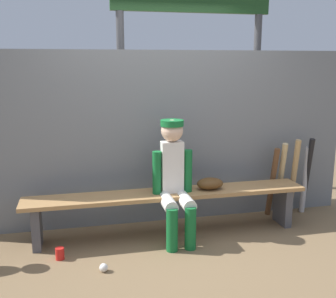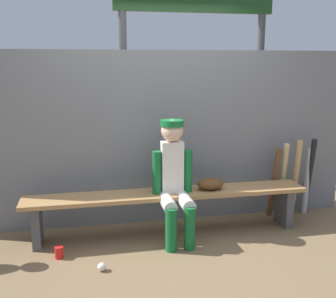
{
  "view_description": "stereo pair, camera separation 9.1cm",
  "coord_description": "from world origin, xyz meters",
  "px_view_note": "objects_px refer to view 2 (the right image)",
  "views": [
    {
      "loc": [
        -0.9,
        -3.89,
        1.76
      ],
      "look_at": [
        0.0,
        0.0,
        0.91
      ],
      "focal_mm": 43.73,
      "sensor_mm": 36.0,
      "label": 1
    },
    {
      "loc": [
        -0.81,
        -3.91,
        1.76
      ],
      "look_at": [
        0.0,
        0.0,
        0.91
      ],
      "focal_mm": 43.73,
      "sensor_mm": 36.0,
      "label": 2
    }
  ],
  "objects_px": {
    "scoreboard": "(199,0)",
    "cup_on_ground": "(59,252)",
    "bat_aluminum_silver": "(307,181)",
    "bat_wood_natural": "(282,179)",
    "bat_wood_dark": "(274,183)",
    "bat_wood_tan": "(296,178)",
    "dugout_bench": "(168,201)",
    "player_seated": "(174,176)",
    "baseball": "(102,267)",
    "cup_on_bench": "(184,185)",
    "baseball_glove": "(210,184)",
    "bat_aluminum_black": "(309,177)"
  },
  "relations": [
    {
      "from": "scoreboard",
      "to": "cup_on_ground",
      "type": "bearing_deg",
      "value": -135.84
    },
    {
      "from": "bat_aluminum_silver",
      "to": "bat_wood_natural",
      "type": "bearing_deg",
      "value": 177.05
    },
    {
      "from": "bat_wood_dark",
      "to": "bat_wood_tan",
      "type": "xyz_separation_m",
      "value": [
        0.27,
        -0.0,
        0.05
      ]
    },
    {
      "from": "dugout_bench",
      "to": "bat_aluminum_silver",
      "type": "xyz_separation_m",
      "value": [
        1.71,
        0.25,
        0.04
      ]
    },
    {
      "from": "player_seated",
      "to": "cup_on_ground",
      "type": "relative_size",
      "value": 10.95
    },
    {
      "from": "scoreboard",
      "to": "bat_wood_natural",
      "type": "bearing_deg",
      "value": -58.54
    },
    {
      "from": "player_seated",
      "to": "scoreboard",
      "type": "relative_size",
      "value": 0.33
    },
    {
      "from": "dugout_bench",
      "to": "scoreboard",
      "type": "height_order",
      "value": "scoreboard"
    },
    {
      "from": "baseball",
      "to": "player_seated",
      "type": "bearing_deg",
      "value": 34.93
    },
    {
      "from": "bat_wood_tan",
      "to": "cup_on_ground",
      "type": "xyz_separation_m",
      "value": [
        -2.63,
        -0.55,
        -0.4
      ]
    },
    {
      "from": "dugout_bench",
      "to": "bat_wood_natural",
      "type": "height_order",
      "value": "bat_wood_natural"
    },
    {
      "from": "bat_aluminum_silver",
      "to": "cup_on_bench",
      "type": "distance_m",
      "value": 1.56
    },
    {
      "from": "bat_aluminum_silver",
      "to": "scoreboard",
      "type": "distance_m",
      "value": 2.63
    },
    {
      "from": "bat_wood_dark",
      "to": "cup_on_ground",
      "type": "xyz_separation_m",
      "value": [
        -2.37,
        -0.55,
        -0.36
      ]
    },
    {
      "from": "bat_wood_dark",
      "to": "cup_on_ground",
      "type": "bearing_deg",
      "value": -166.9
    },
    {
      "from": "cup_on_ground",
      "to": "scoreboard",
      "type": "relative_size",
      "value": 0.03
    },
    {
      "from": "bat_wood_natural",
      "to": "baseball",
      "type": "distance_m",
      "value": 2.34
    },
    {
      "from": "dugout_bench",
      "to": "baseball_glove",
      "type": "bearing_deg",
      "value": 0.0
    },
    {
      "from": "dugout_bench",
      "to": "baseball_glove",
      "type": "xyz_separation_m",
      "value": [
        0.45,
        0.0,
        0.15
      ]
    },
    {
      "from": "dugout_bench",
      "to": "bat_wood_tan",
      "type": "distance_m",
      "value": 1.57
    },
    {
      "from": "baseball_glove",
      "to": "bat_aluminum_silver",
      "type": "relative_size",
      "value": 0.35
    },
    {
      "from": "baseball_glove",
      "to": "bat_wood_tan",
      "type": "relative_size",
      "value": 0.31
    },
    {
      "from": "baseball_glove",
      "to": "cup_on_bench",
      "type": "xyz_separation_m",
      "value": [
        -0.28,
        0.04,
        -0.01
      ]
    },
    {
      "from": "player_seated",
      "to": "bat_wood_tan",
      "type": "xyz_separation_m",
      "value": [
        1.51,
        0.34,
        -0.2
      ]
    },
    {
      "from": "bat_wood_tan",
      "to": "cup_on_bench",
      "type": "height_order",
      "value": "bat_wood_tan"
    },
    {
      "from": "player_seated",
      "to": "bat_aluminum_black",
      "type": "xyz_separation_m",
      "value": [
        1.68,
        0.35,
        -0.2
      ]
    },
    {
      "from": "bat_wood_natural",
      "to": "cup_on_bench",
      "type": "height_order",
      "value": "bat_wood_natural"
    },
    {
      "from": "bat_aluminum_silver",
      "to": "cup_on_ground",
      "type": "height_order",
      "value": "bat_aluminum_silver"
    },
    {
      "from": "player_seated",
      "to": "bat_wood_natural",
      "type": "xyz_separation_m",
      "value": [
        1.36,
        0.38,
        -0.22
      ]
    },
    {
      "from": "baseball",
      "to": "bat_wood_natural",
      "type": "bearing_deg",
      "value": 23.1
    },
    {
      "from": "player_seated",
      "to": "bat_wood_natural",
      "type": "height_order",
      "value": "player_seated"
    },
    {
      "from": "bat_wood_dark",
      "to": "cup_on_bench",
      "type": "height_order",
      "value": "bat_wood_dark"
    },
    {
      "from": "player_seated",
      "to": "bat_aluminum_black",
      "type": "distance_m",
      "value": 1.73
    },
    {
      "from": "dugout_bench",
      "to": "cup_on_ground",
      "type": "relative_size",
      "value": 26.36
    },
    {
      "from": "baseball",
      "to": "cup_on_ground",
      "type": "bearing_deg",
      "value": 139.31
    },
    {
      "from": "bat_aluminum_black",
      "to": "cup_on_bench",
      "type": "relative_size",
      "value": 8.28
    },
    {
      "from": "bat_wood_natural",
      "to": "bat_aluminum_black",
      "type": "bearing_deg",
      "value": -4.06
    },
    {
      "from": "cup_on_ground",
      "to": "baseball",
      "type": "bearing_deg",
      "value": -40.69
    },
    {
      "from": "dugout_bench",
      "to": "scoreboard",
      "type": "xyz_separation_m",
      "value": [
        0.7,
        1.41,
        2.17
      ]
    },
    {
      "from": "bat_aluminum_silver",
      "to": "bat_aluminum_black",
      "type": "relative_size",
      "value": 0.88
    },
    {
      "from": "bat_wood_tan",
      "to": "cup_on_ground",
      "type": "bearing_deg",
      "value": -168.24
    },
    {
      "from": "dugout_bench",
      "to": "baseball",
      "type": "relative_size",
      "value": 39.19
    },
    {
      "from": "bat_aluminum_black",
      "to": "cup_on_ground",
      "type": "bearing_deg",
      "value": -168.71
    },
    {
      "from": "dugout_bench",
      "to": "bat_aluminum_silver",
      "type": "distance_m",
      "value": 1.73
    },
    {
      "from": "bat_wood_natural",
      "to": "bat_wood_tan",
      "type": "distance_m",
      "value": 0.15
    },
    {
      "from": "baseball_glove",
      "to": "bat_aluminum_silver",
      "type": "distance_m",
      "value": 1.29
    },
    {
      "from": "bat_aluminum_silver",
      "to": "cup_on_ground",
      "type": "xyz_separation_m",
      "value": [
        -2.8,
        -0.57,
        -0.35
      ]
    },
    {
      "from": "baseball_glove",
      "to": "cup_on_ground",
      "type": "height_order",
      "value": "baseball_glove"
    },
    {
      "from": "dugout_bench",
      "to": "bat_wood_dark",
      "type": "height_order",
      "value": "bat_wood_dark"
    },
    {
      "from": "bat_wood_dark",
      "to": "bat_wood_natural",
      "type": "distance_m",
      "value": 0.13
    }
  ]
}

